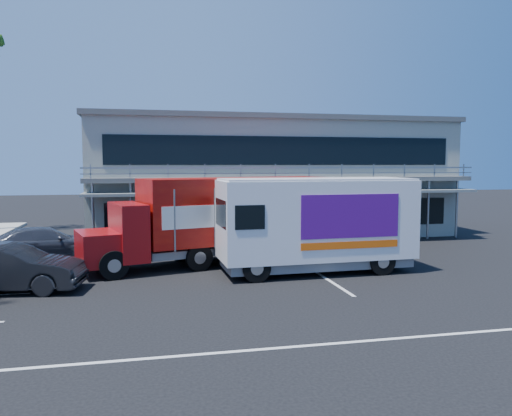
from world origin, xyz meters
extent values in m
plane|color=black|center=(0.00, 0.00, 0.00)|extent=(120.00, 120.00, 0.00)
cube|color=gray|center=(3.00, 15.00, 3.50)|extent=(22.00, 10.00, 7.00)
cube|color=#515454|center=(3.00, 15.00, 7.15)|extent=(22.40, 10.40, 0.30)
cube|color=#515454|center=(3.00, 9.40, 3.60)|extent=(22.00, 1.20, 0.25)
cube|color=gray|center=(3.00, 8.85, 4.10)|extent=(22.00, 0.08, 0.90)
cube|color=slate|center=(3.00, 9.10, 2.90)|extent=(22.00, 1.80, 0.15)
cube|color=black|center=(3.00, 9.98, 1.60)|extent=(20.00, 0.06, 1.60)
cube|color=black|center=(3.00, 9.98, 5.20)|extent=(20.00, 0.06, 1.60)
cube|color=maroon|center=(-6.69, 3.33, 1.09)|extent=(2.13, 2.78, 1.31)
cube|color=maroon|center=(-5.53, 3.66, 1.69)|extent=(1.78, 2.92, 2.29)
cube|color=black|center=(-5.53, 3.66, 2.35)|extent=(0.67, 2.25, 0.76)
cube|color=#A9170A|center=(-0.69, 5.00, 2.40)|extent=(9.15, 4.97, 2.84)
cube|color=slate|center=(-0.69, 5.00, 0.71)|extent=(9.04, 4.57, 0.33)
cube|color=white|center=(-0.33, 3.68, 2.29)|extent=(7.75, 2.18, 0.93)
cube|color=white|center=(-1.06, 6.32, 2.29)|extent=(7.75, 2.18, 0.93)
cylinder|color=black|center=(-6.05, 2.26, 0.57)|extent=(1.17, 0.57, 1.14)
cylinder|color=black|center=(-6.70, 4.58, 0.57)|extent=(1.17, 0.57, 1.14)
cylinder|color=black|center=(-2.69, 3.20, 0.57)|extent=(1.17, 0.57, 1.14)
cylinder|color=black|center=(-3.33, 5.51, 0.57)|extent=(1.17, 0.57, 1.14)
cylinder|color=black|center=(2.36, 4.60, 0.57)|extent=(1.17, 0.57, 1.14)
cylinder|color=black|center=(1.72, 6.92, 0.57)|extent=(1.17, 0.57, 1.14)
cube|color=white|center=(2.00, 2.00, 2.20)|extent=(8.00, 2.96, 3.17)
cube|color=slate|center=(2.00, 2.00, 0.45)|extent=(7.67, 2.68, 0.40)
cube|color=black|center=(-1.93, 1.87, 2.54)|extent=(0.13, 2.23, 1.07)
cube|color=white|center=(2.00, 2.00, 3.82)|extent=(7.84, 2.91, 0.09)
cube|color=#530D7A|center=(2.95, 0.66, 2.43)|extent=(4.07, 0.16, 1.70)
cube|color=#530D7A|center=(2.86, 3.40, 2.43)|extent=(4.07, 0.16, 1.70)
cube|color=#F2590C|center=(2.95, 0.65, 1.30)|extent=(4.07, 0.15, 0.28)
cylinder|color=black|center=(-0.79, 0.71, 0.54)|extent=(1.09, 0.31, 1.09)
cylinder|color=black|center=(-0.86, 3.11, 0.54)|extent=(1.09, 0.31, 1.09)
cylinder|color=black|center=(4.41, 0.88, 0.54)|extent=(1.09, 0.31, 1.09)
cylinder|color=black|center=(4.33, 3.27, 0.54)|extent=(1.09, 0.31, 1.09)
imported|color=black|center=(-9.50, 1.20, 0.83)|extent=(5.23, 2.47, 1.66)
imported|color=#2D313C|center=(-9.50, 7.60, 0.74)|extent=(5.45, 3.25, 1.48)
camera|label=1|loc=(-4.72, -17.31, 4.43)|focal=35.00mm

